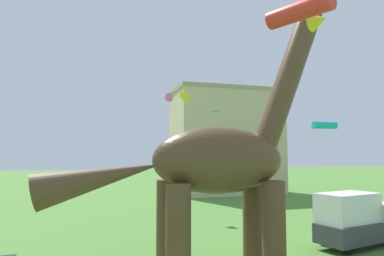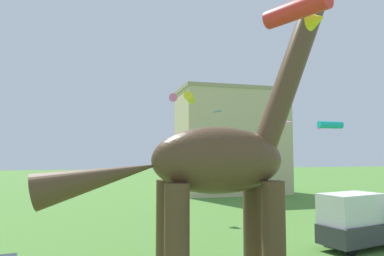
{
  "view_description": "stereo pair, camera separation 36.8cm",
  "coord_description": "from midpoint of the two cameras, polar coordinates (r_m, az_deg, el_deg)",
  "views": [
    {
      "loc": [
        -4.5,
        -9.61,
        5.51
      ],
      "look_at": [
        0.14,
        6.13,
        6.73
      ],
      "focal_mm": 32.64,
      "sensor_mm": 36.0,
      "label": 1
    },
    {
      "loc": [
        -4.15,
        -9.71,
        5.51
      ],
      "look_at": [
        0.14,
        6.13,
        6.73
      ],
      "focal_mm": 32.64,
      "sensor_mm": 36.0,
      "label": 2
    }
  ],
  "objects": [
    {
      "name": "kite_high_left",
      "position": [
        12.69,
        16.93,
        17.51
      ],
      "size": [
        2.3,
        2.32,
        0.66
      ],
      "color": "red"
    },
    {
      "name": "kite_drifting",
      "position": [
        26.92,
        14.05,
        1.01
      ],
      "size": [
        1.01,
        0.78,
        1.19
      ],
      "color": "pink"
    },
    {
      "name": "kite_mid_right",
      "position": [
        34.37,
        -1.9,
        4.97
      ],
      "size": [
        2.91,
        2.97,
        0.85
      ],
      "color": "yellow"
    },
    {
      "name": "background_building_block",
      "position": [
        49.99,
        5.37,
        -2.12
      ],
      "size": [
        15.02,
        8.46,
        14.71
      ],
      "color": "#CCB78E",
      "rests_on": "ground_plane"
    },
    {
      "name": "dinosaur_sculpture",
      "position": [
        15.38,
        3.53,
        -5.26
      ],
      "size": [
        13.86,
        2.94,
        14.49
      ],
      "rotation": [
        0.0,
        0.0,
        0.35
      ],
      "color": "#513823",
      "rests_on": "ground_plane"
    },
    {
      "name": "kite_high_right",
      "position": [
        23.52,
        3.35,
        2.68
      ],
      "size": [
        0.64,
        0.79,
        0.87
      ],
      "color": "#287AE5"
    },
    {
      "name": "person_vendor_side",
      "position": [
        29.17,
        27.92,
        -12.58
      ],
      "size": [
        0.64,
        0.28,
        1.72
      ],
      "rotation": [
        0.0,
        0.0,
        0.8
      ],
      "color": "#6B6056",
      "rests_on": "ground_plane"
    },
    {
      "name": "kite_trailing",
      "position": [
        42.83,
        20.34,
        0.41
      ],
      "size": [
        2.95,
        2.48,
        0.86
      ],
      "color": "#19B2B7"
    },
    {
      "name": "parked_box_truck",
      "position": [
        23.47,
        25.0,
        -13.34
      ],
      "size": [
        5.92,
        3.27,
        3.2
      ],
      "rotation": [
        0.0,
        0.0,
        0.22
      ],
      "color": "#38383D",
      "rests_on": "ground_plane"
    }
  ]
}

